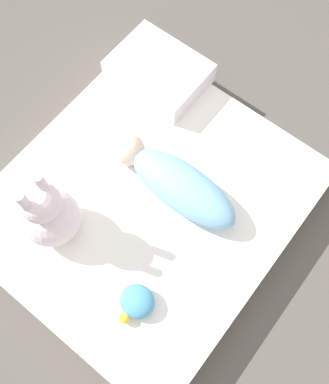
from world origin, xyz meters
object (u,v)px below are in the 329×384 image
object	(u,v)px
pillow	(159,72)
turtle_plush	(137,302)
bunny_plush	(48,214)
swaddled_baby	(175,182)

from	to	relation	value
pillow	turtle_plush	xyz separation A→B (m)	(0.79, 0.53, -0.02)
bunny_plush	turtle_plush	xyz separation A→B (m)	(0.03, 0.42, -0.11)
swaddled_baby	bunny_plush	xyz separation A→B (m)	(0.39, -0.25, 0.07)
swaddled_baby	turtle_plush	size ratio (longest dim) A/B	3.79
pillow	swaddled_baby	bearing A→B (deg)	45.20
swaddled_baby	turtle_plush	bearing A→B (deg)	111.11
swaddled_baby	turtle_plush	xyz separation A→B (m)	(0.43, 0.16, -0.04)
bunny_plush	pillow	bearing A→B (deg)	-171.45
swaddled_baby	bunny_plush	size ratio (longest dim) A/B	1.41
swaddled_baby	pillow	bearing A→B (deg)	-44.59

